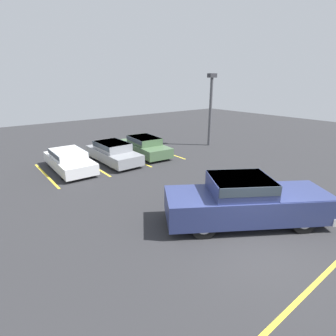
# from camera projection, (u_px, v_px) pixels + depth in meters

# --- Properties ---
(ground_plane) EXTENTS (60.00, 60.00, 0.00)m
(ground_plane) POSITION_uv_depth(u_px,v_px,m) (251.00, 243.00, 8.40)
(ground_plane) COLOR #2D2D30
(stall_stripe_a) EXTENTS (0.12, 4.84, 0.01)m
(stall_stripe_a) POSITION_uv_depth(u_px,v_px,m) (46.00, 175.00, 14.37)
(stall_stripe_a) COLOR yellow
(stall_stripe_a) RESTS_ON ground_plane
(stall_stripe_b) EXTENTS (0.12, 4.84, 0.01)m
(stall_stripe_b) POSITION_uv_depth(u_px,v_px,m) (93.00, 166.00, 15.94)
(stall_stripe_b) COLOR yellow
(stall_stripe_b) RESTS_ON ground_plane
(stall_stripe_c) EXTENTS (0.12, 4.84, 0.01)m
(stall_stripe_c) POSITION_uv_depth(u_px,v_px,m) (131.00, 158.00, 17.51)
(stall_stripe_c) COLOR yellow
(stall_stripe_c) RESTS_ON ground_plane
(stall_stripe_d) EXTENTS (0.12, 4.84, 0.01)m
(stall_stripe_d) POSITION_uv_depth(u_px,v_px,m) (163.00, 152.00, 19.09)
(stall_stripe_d) COLOR yellow
(stall_stripe_d) RESTS_ON ground_plane
(aisle_stripe_foreground) EXTENTS (8.43, 0.12, 0.01)m
(aisle_stripe_foreground) POSITION_uv_depth(u_px,v_px,m) (333.00, 266.00, 7.36)
(aisle_stripe_foreground) COLOR yellow
(aisle_stripe_foreground) RESTS_ON ground_plane
(pickup_truck) EXTENTS (5.89, 4.73, 1.77)m
(pickup_truck) POSITION_uv_depth(u_px,v_px,m) (247.00, 201.00, 9.33)
(pickup_truck) COLOR navy
(pickup_truck) RESTS_ON ground_plane
(parked_sedan_a) EXTENTS (1.85, 4.48, 1.16)m
(parked_sedan_a) POSITION_uv_depth(u_px,v_px,m) (69.00, 160.00, 15.03)
(parked_sedan_a) COLOR silver
(parked_sedan_a) RESTS_ON ground_plane
(parked_sedan_b) EXTENTS (1.81, 4.49, 1.28)m
(parked_sedan_b) POSITION_uv_depth(u_px,v_px,m) (113.00, 152.00, 16.46)
(parked_sedan_b) COLOR gray
(parked_sedan_b) RESTS_ON ground_plane
(parked_sedan_c) EXTENTS (2.17, 4.68, 1.24)m
(parked_sedan_c) POSITION_uv_depth(u_px,v_px,m) (145.00, 145.00, 18.15)
(parked_sedan_c) COLOR #4C6B47
(parked_sedan_c) RESTS_ON ground_plane
(light_post) EXTENTS (0.70, 0.36, 5.43)m
(light_post) POSITION_uv_depth(u_px,v_px,m) (211.00, 104.00, 20.02)
(light_post) COLOR #515156
(light_post) RESTS_ON ground_plane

